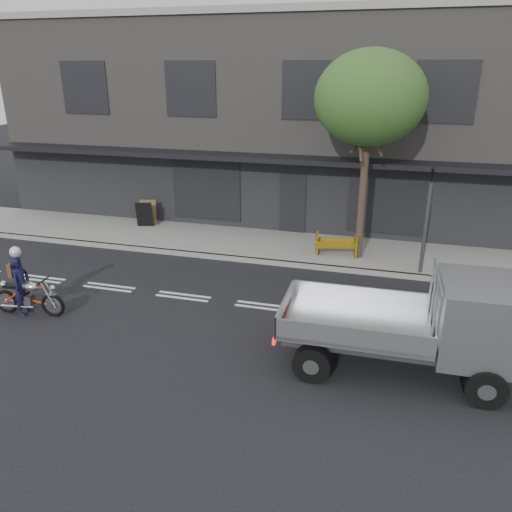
% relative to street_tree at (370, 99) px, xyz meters
% --- Properties ---
extents(ground, '(80.00, 80.00, 0.00)m').
position_rel_street_tree_xyz_m(ground, '(-2.20, -4.20, -5.28)').
color(ground, black).
rests_on(ground, ground).
extents(sidewalk, '(32.00, 3.20, 0.15)m').
position_rel_street_tree_xyz_m(sidewalk, '(-2.20, 0.50, -5.20)').
color(sidewalk, gray).
rests_on(sidewalk, ground).
extents(kerb, '(32.00, 0.20, 0.15)m').
position_rel_street_tree_xyz_m(kerb, '(-2.20, -1.10, -5.20)').
color(kerb, gray).
rests_on(kerb, ground).
extents(building_main, '(26.00, 10.00, 8.00)m').
position_rel_street_tree_xyz_m(building_main, '(-2.20, 7.10, -1.28)').
color(building_main, slate).
rests_on(building_main, ground).
extents(street_tree, '(3.40, 3.40, 6.74)m').
position_rel_street_tree_xyz_m(street_tree, '(0.00, 0.00, 0.00)').
color(street_tree, '#382B21').
rests_on(street_tree, ground).
extents(traffic_light_pole, '(0.12, 0.12, 3.50)m').
position_rel_street_tree_xyz_m(traffic_light_pole, '(2.00, -0.85, -3.63)').
color(traffic_light_pole, '#2D2D30').
rests_on(traffic_light_pole, ground).
extents(motorcycle, '(2.01, 0.59, 1.04)m').
position_rel_street_tree_xyz_m(motorcycle, '(-8.10, -6.28, -4.74)').
color(motorcycle, black).
rests_on(motorcycle, ground).
extents(rider, '(0.45, 0.63, 1.62)m').
position_rel_street_tree_xyz_m(rider, '(-8.25, -6.28, -4.47)').
color(rider, '#141334').
rests_on(rider, ground).
extents(flatbed_ute, '(5.04, 2.15, 2.32)m').
position_rel_street_tree_xyz_m(flatbed_ute, '(2.47, -6.32, -3.95)').
color(flatbed_ute, black).
rests_on(flatbed_ute, ground).
extents(construction_barrier, '(1.49, 0.83, 0.79)m').
position_rel_street_tree_xyz_m(construction_barrier, '(-0.75, -0.25, -4.73)').
color(construction_barrier, yellow).
rests_on(construction_barrier, sidewalk).
extents(sandwich_board, '(0.74, 0.60, 1.02)m').
position_rel_street_tree_xyz_m(sandwich_board, '(-8.53, 1.14, -4.62)').
color(sandwich_board, black).
rests_on(sandwich_board, sidewalk).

